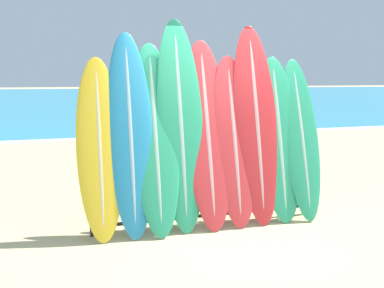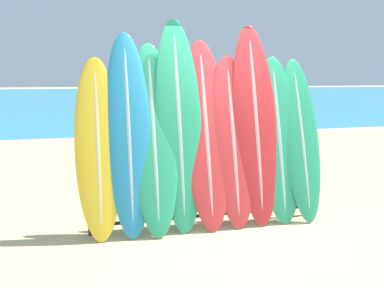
% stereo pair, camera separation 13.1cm
% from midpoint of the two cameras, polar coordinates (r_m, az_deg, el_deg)
% --- Properties ---
extents(ground_plane, '(160.00, 160.00, 0.00)m').
position_cam_midpoint_polar(ground_plane, '(4.76, 7.31, -13.05)').
color(ground_plane, tan).
extents(ocean_water, '(120.00, 60.00, 0.01)m').
position_cam_midpoint_polar(ocean_water, '(41.18, -11.74, 7.19)').
color(ocean_water, teal).
rests_on(ocean_water, ground_plane).
extents(surfboard_rack, '(2.95, 0.04, 0.89)m').
position_cam_midpoint_polar(surfboard_rack, '(4.78, 3.12, -6.69)').
color(surfboard_rack, '#28282D').
rests_on(surfboard_rack, ground_plane).
extents(surfboard_slot_0, '(0.53, 0.60, 2.11)m').
position_cam_midpoint_polar(surfboard_slot_0, '(4.46, -13.32, -0.60)').
color(surfboard_slot_0, yellow).
rests_on(surfboard_slot_0, ground_plane).
extents(surfboard_slot_1, '(0.53, 0.71, 2.42)m').
position_cam_midpoint_polar(surfboard_slot_1, '(4.48, -8.81, 1.59)').
color(surfboard_slot_1, teal).
rests_on(surfboard_slot_1, ground_plane).
extents(surfboard_slot_2, '(0.57, 0.82, 2.30)m').
position_cam_midpoint_polar(surfboard_slot_2, '(4.53, -5.06, 1.02)').
color(surfboard_slot_2, '#289E70').
rests_on(surfboard_slot_2, ground_plane).
extents(surfboard_slot_3, '(0.57, 0.71, 2.60)m').
position_cam_midpoint_polar(surfboard_slot_3, '(4.60, -1.16, 3.04)').
color(surfboard_slot_3, '#289E70').
rests_on(surfboard_slot_3, ground_plane).
extents(surfboard_slot_4, '(0.59, 0.75, 2.35)m').
position_cam_midpoint_polar(surfboard_slot_4, '(4.69, 2.98, 1.63)').
color(surfboard_slot_4, red).
rests_on(surfboard_slot_4, ground_plane).
extents(surfboard_slot_5, '(0.56, 0.67, 2.15)m').
position_cam_midpoint_polar(surfboard_slot_5, '(4.78, 7.05, 0.54)').
color(surfboard_slot_5, red).
rests_on(surfboard_slot_5, ground_plane).
extents(surfboard_slot_6, '(0.59, 0.74, 2.55)m').
position_cam_midpoint_polar(surfboard_slot_6, '(4.91, 10.40, 3.04)').
color(surfboard_slot_6, red).
rests_on(surfboard_slot_6, ground_plane).
extents(surfboard_slot_7, '(0.59, 0.64, 2.15)m').
position_cam_midpoint_polar(surfboard_slot_7, '(5.04, 13.81, 0.78)').
color(surfboard_slot_7, '#289E70').
rests_on(surfboard_slot_7, ground_plane).
extents(surfboard_slot_8, '(0.51, 0.74, 2.13)m').
position_cam_midpoint_polar(surfboard_slot_8, '(5.19, 16.98, 0.78)').
color(surfboard_slot_8, '#289E70').
rests_on(surfboard_slot_8, ground_plane).
extents(person_near_water, '(0.27, 0.21, 1.59)m').
position_cam_midpoint_polar(person_near_water, '(7.16, -6.09, 2.01)').
color(person_near_water, beige).
rests_on(person_near_water, ground_plane).
extents(person_mid_beach, '(0.26, 0.29, 1.69)m').
position_cam_midpoint_polar(person_mid_beach, '(11.28, 0.05, 5.23)').
color(person_mid_beach, '#A87A5B').
rests_on(person_mid_beach, ground_plane).
extents(person_far_left, '(0.26, 0.30, 1.74)m').
position_cam_midpoint_polar(person_far_left, '(10.74, 4.18, 5.12)').
color(person_far_left, '#846047').
rests_on(person_far_left, ground_plane).
extents(person_far_right, '(0.22, 0.28, 1.65)m').
position_cam_midpoint_polar(person_far_right, '(10.72, -5.12, 4.85)').
color(person_far_right, tan).
rests_on(person_far_right, ground_plane).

